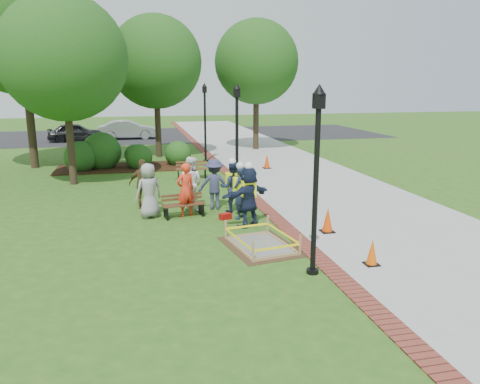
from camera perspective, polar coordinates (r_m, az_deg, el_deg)
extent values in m
plane|color=#285116|center=(13.40, -0.94, -5.42)|extent=(100.00, 100.00, 0.00)
cube|color=#9E9E99|center=(24.07, 5.78, 2.93)|extent=(6.00, 60.00, 0.02)
cube|color=maroon|center=(23.24, -1.85, 2.63)|extent=(0.50, 60.00, 0.03)
cube|color=#381E0F|center=(24.80, -13.60, 2.95)|extent=(7.00, 3.00, 0.05)
cube|color=black|center=(39.74, -9.12, 6.88)|extent=(36.00, 12.00, 0.01)
cube|color=#47331E|center=(12.59, 2.56, -6.66)|extent=(2.05, 2.55, 0.01)
cube|color=gray|center=(12.59, 2.56, -6.60)|extent=(1.48, 1.97, 0.04)
cube|color=tan|center=(12.58, 2.56, -6.51)|extent=(1.61, 2.11, 0.08)
cube|color=tan|center=(12.50, 2.57, -5.50)|extent=(1.65, 2.14, 0.55)
cube|color=yellow|center=(12.49, 2.58, -5.39)|extent=(1.59, 2.09, 0.06)
cube|color=brown|center=(15.29, -6.88, -1.52)|extent=(1.42, 0.62, 0.04)
cube|color=brown|center=(15.44, -7.12, -0.58)|extent=(1.36, 0.26, 0.22)
cube|color=black|center=(15.34, -6.86, -2.31)|extent=(1.30, 0.65, 0.40)
cube|color=brown|center=(21.47, -5.92, 2.82)|extent=(1.44, 0.54, 0.04)
cube|color=brown|center=(21.65, -5.96, 3.49)|extent=(1.41, 0.16, 0.23)
cube|color=black|center=(21.51, -5.91, 2.23)|extent=(1.32, 0.58, 0.41)
cube|color=black|center=(11.79, 15.71, -8.50)|extent=(0.34, 0.34, 0.04)
cone|color=#E15407|center=(11.67, 15.81, -6.98)|extent=(0.27, 0.27, 0.62)
cube|color=black|center=(13.96, 10.57, -4.77)|extent=(0.38, 0.38, 0.05)
cone|color=#DF4007|center=(13.85, 10.64, -3.29)|extent=(0.30, 0.30, 0.70)
cube|color=black|center=(23.88, 3.29, 2.93)|extent=(0.38, 0.38, 0.05)
cone|color=#E03D07|center=(23.82, 3.30, 3.82)|extent=(0.30, 0.30, 0.70)
cube|color=#9C0E0C|center=(15.02, -1.81, -2.99)|extent=(0.42, 0.31, 0.19)
cylinder|color=black|center=(10.47, 9.18, -0.12)|extent=(0.12, 0.12, 3.80)
cube|color=black|center=(10.20, 9.60, 10.88)|extent=(0.22, 0.22, 0.32)
cone|color=black|center=(10.19, 9.65, 12.28)|extent=(0.28, 0.28, 0.22)
cylinder|color=black|center=(11.04, 8.82, -9.51)|extent=(0.28, 0.28, 0.10)
cylinder|color=black|center=(18.01, -0.38, 5.61)|extent=(0.12, 0.12, 3.80)
cube|color=black|center=(17.86, -0.39, 11.99)|extent=(0.22, 0.22, 0.32)
cone|color=black|center=(17.85, -0.39, 12.79)|extent=(0.28, 0.28, 0.22)
cylinder|color=black|center=(18.35, -0.37, -0.12)|extent=(0.28, 0.28, 0.10)
cylinder|color=black|center=(25.83, -4.27, 7.89)|extent=(0.12, 0.12, 3.80)
cube|color=black|center=(25.72, -4.35, 12.33)|extent=(0.22, 0.22, 0.32)
cone|color=black|center=(25.72, -4.36, 12.89)|extent=(0.28, 0.28, 0.22)
cylinder|color=black|center=(26.07, -4.20, 3.84)|extent=(0.28, 0.28, 0.10)
cylinder|color=#3D2D1E|center=(21.11, -20.04, 6.68)|extent=(0.31, 0.31, 4.34)
sphere|color=#1B3E11|center=(21.03, -20.72, 15.08)|extent=(5.16, 5.16, 5.16)
cylinder|color=#3D2D1E|center=(27.83, -10.00, 8.78)|extent=(0.34, 0.34, 4.45)
sphere|color=#1B3E11|center=(27.78, -10.27, 15.34)|extent=(5.24, 5.24, 5.24)
cylinder|color=#3D2D1E|center=(30.67, 1.96, 9.47)|extent=(0.37, 0.37, 4.56)
sphere|color=#1B3E11|center=(30.63, 2.01, 15.57)|extent=(5.30, 5.30, 5.30)
cylinder|color=#3D2D1E|center=(26.03, -24.29, 9.15)|extent=(0.40, 0.40, 5.91)
sphere|color=#1B3E11|center=(26.16, -25.21, 18.38)|extent=(7.11, 7.11, 7.11)
sphere|color=#1B3E11|center=(24.58, -18.74, 2.48)|extent=(1.60, 1.60, 1.60)
sphere|color=#1B3E11|center=(25.07, -16.41, 2.84)|extent=(1.98, 1.98, 1.98)
sphere|color=#1B3E11|center=(24.46, -12.14, 2.84)|extent=(1.34, 1.34, 1.34)
sphere|color=#1B3E11|center=(25.15, -7.53, 3.30)|extent=(1.39, 1.39, 1.39)
sphere|color=#1B3E11|center=(26.15, -12.69, 3.47)|extent=(1.09, 1.09, 1.09)
imported|color=gray|center=(15.32, -11.06, 0.17)|extent=(0.66, 0.55, 1.78)
imported|color=#F7351D|center=(15.27, -6.66, 0.25)|extent=(0.66, 0.55, 1.76)
imported|color=white|center=(16.07, -6.04, 1.06)|extent=(0.70, 0.65, 1.84)
imported|color=brown|center=(16.47, -11.69, 0.95)|extent=(0.63, 0.50, 1.72)
imported|color=#323558|center=(16.04, -3.13, 0.93)|extent=(0.61, 0.45, 1.75)
imported|color=#151738|center=(14.09, 1.06, -0.60)|extent=(0.69, 0.60, 1.84)
cube|color=#E3FE15|center=(14.03, 1.06, 0.44)|extent=(0.42, 0.26, 0.52)
sphere|color=white|center=(13.90, 1.08, 3.19)|extent=(0.25, 0.25, 0.25)
imported|color=#152138|center=(14.92, 0.01, -0.09)|extent=(0.62, 0.64, 1.70)
cube|color=#E3FE15|center=(14.87, 0.01, 0.81)|extent=(0.42, 0.26, 0.52)
sphere|color=white|center=(14.74, 0.01, 3.22)|extent=(0.25, 0.25, 0.25)
imported|color=#18213F|center=(15.71, -0.95, 0.58)|extent=(0.58, 0.41, 1.70)
cube|color=#E3FE15|center=(15.65, -0.95, 1.44)|extent=(0.42, 0.26, 0.52)
sphere|color=white|center=(15.54, -0.96, 3.72)|extent=(0.25, 0.25, 0.25)
imported|color=black|center=(37.16, -19.31, 5.86)|extent=(2.50, 4.74, 1.48)
imported|color=#A5A5AA|center=(37.51, -13.43, 6.31)|extent=(2.17, 4.85, 1.57)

